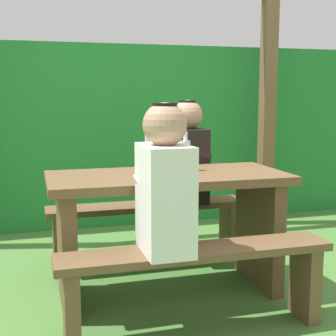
{
  "coord_description": "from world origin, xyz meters",
  "views": [
    {
      "loc": [
        -0.77,
        -2.69,
        1.2
      ],
      "look_at": [
        0.0,
        0.0,
        0.77
      ],
      "focal_mm": 51.36,
      "sensor_mm": 36.0,
      "label": 1
    }
  ],
  "objects_px": {
    "bench_far": "(148,221)",
    "drinking_glass": "(179,167)",
    "picnic_table": "(168,213)",
    "bottle_left": "(147,159)",
    "bottle_right": "(185,155)",
    "bench_near": "(196,273)",
    "person_black_coat": "(187,155)",
    "person_white_shirt": "(165,184)"
  },
  "relations": [
    {
      "from": "bench_far",
      "to": "drinking_glass",
      "type": "xyz_separation_m",
      "value": [
        0.06,
        -0.56,
        0.46
      ]
    },
    {
      "from": "picnic_table",
      "to": "bottle_left",
      "type": "distance_m",
      "value": 0.36
    },
    {
      "from": "bottle_right",
      "to": "bench_far",
      "type": "bearing_deg",
      "value": 107.16
    },
    {
      "from": "bench_near",
      "to": "bottle_right",
      "type": "bearing_deg",
      "value": 77.45
    },
    {
      "from": "bottle_left",
      "to": "bottle_right",
      "type": "bearing_deg",
      "value": 23.56
    },
    {
      "from": "person_black_coat",
      "to": "drinking_glass",
      "type": "height_order",
      "value": "person_black_coat"
    },
    {
      "from": "drinking_glass",
      "to": "bottle_right",
      "type": "height_order",
      "value": "bottle_right"
    },
    {
      "from": "bench_near",
      "to": "person_white_shirt",
      "type": "xyz_separation_m",
      "value": [
        -0.16,
        0.0,
        0.46
      ]
    },
    {
      "from": "bench_near",
      "to": "person_black_coat",
      "type": "distance_m",
      "value": 1.17
    },
    {
      "from": "bottle_left",
      "to": "bench_near",
      "type": "bearing_deg",
      "value": -74.8
    },
    {
      "from": "bench_far",
      "to": "person_black_coat",
      "type": "distance_m",
      "value": 0.54
    },
    {
      "from": "bench_near",
      "to": "person_black_coat",
      "type": "bearing_deg",
      "value": 74.3
    },
    {
      "from": "bench_near",
      "to": "bench_far",
      "type": "xyz_separation_m",
      "value": [
        0.0,
        1.04,
        0.0
      ]
    },
    {
      "from": "picnic_table",
      "to": "bottle_left",
      "type": "relative_size",
      "value": 5.94
    },
    {
      "from": "person_white_shirt",
      "to": "bottle_right",
      "type": "relative_size",
      "value": 3.01
    },
    {
      "from": "drinking_glass",
      "to": "bench_far",
      "type": "bearing_deg",
      "value": 95.89
    },
    {
      "from": "person_white_shirt",
      "to": "bottle_right",
      "type": "distance_m",
      "value": 0.67
    },
    {
      "from": "bench_near",
      "to": "person_black_coat",
      "type": "xyz_separation_m",
      "value": [
        0.29,
        1.03,
        0.46
      ]
    },
    {
      "from": "person_white_shirt",
      "to": "drinking_glass",
      "type": "relative_size",
      "value": 8.13
    },
    {
      "from": "bench_near",
      "to": "bottle_right",
      "type": "height_order",
      "value": "bottle_right"
    },
    {
      "from": "person_black_coat",
      "to": "person_white_shirt",
      "type": "bearing_deg",
      "value": -113.79
    },
    {
      "from": "drinking_glass",
      "to": "bottle_right",
      "type": "distance_m",
      "value": 0.16
    },
    {
      "from": "bench_near",
      "to": "bottle_left",
      "type": "relative_size",
      "value": 5.94
    },
    {
      "from": "bench_far",
      "to": "person_white_shirt",
      "type": "distance_m",
      "value": 1.14
    },
    {
      "from": "picnic_table",
      "to": "bench_far",
      "type": "height_order",
      "value": "picnic_table"
    },
    {
      "from": "person_white_shirt",
      "to": "bench_far",
      "type": "bearing_deg",
      "value": 81.0
    },
    {
      "from": "bench_far",
      "to": "bottle_right",
      "type": "height_order",
      "value": "bottle_right"
    },
    {
      "from": "person_black_coat",
      "to": "bottle_right",
      "type": "bearing_deg",
      "value": -109.94
    },
    {
      "from": "bench_far",
      "to": "drinking_glass",
      "type": "distance_m",
      "value": 0.73
    },
    {
      "from": "bench_near",
      "to": "person_white_shirt",
      "type": "height_order",
      "value": "person_white_shirt"
    },
    {
      "from": "bench_far",
      "to": "drinking_glass",
      "type": "height_order",
      "value": "drinking_glass"
    },
    {
      "from": "bench_near",
      "to": "person_white_shirt",
      "type": "distance_m",
      "value": 0.49
    },
    {
      "from": "picnic_table",
      "to": "bench_near",
      "type": "xyz_separation_m",
      "value": [
        0.0,
        -0.52,
        -0.18
      ]
    },
    {
      "from": "person_black_coat",
      "to": "bench_far",
      "type": "bearing_deg",
      "value": 179.35
    },
    {
      "from": "picnic_table",
      "to": "person_white_shirt",
      "type": "distance_m",
      "value": 0.61
    },
    {
      "from": "bench_near",
      "to": "picnic_table",
      "type": "bearing_deg",
      "value": 90.0
    },
    {
      "from": "bench_far",
      "to": "person_white_shirt",
      "type": "height_order",
      "value": "person_white_shirt"
    },
    {
      "from": "bench_near",
      "to": "bench_far",
      "type": "distance_m",
      "value": 1.04
    },
    {
      "from": "person_white_shirt",
      "to": "bottle_left",
      "type": "height_order",
      "value": "person_white_shirt"
    },
    {
      "from": "picnic_table",
      "to": "bottle_right",
      "type": "relative_size",
      "value": 5.86
    },
    {
      "from": "person_black_coat",
      "to": "bottle_left",
      "type": "relative_size",
      "value": 3.05
    },
    {
      "from": "bottle_left",
      "to": "drinking_glass",
      "type": "bearing_deg",
      "value": -3.03
    }
  ]
}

